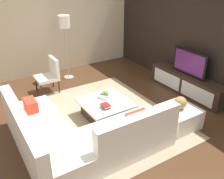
% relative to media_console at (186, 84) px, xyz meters
% --- Properties ---
extents(ground_plane, '(14.00, 14.00, 0.00)m').
position_rel_media_console_xyz_m(ground_plane, '(0.00, -2.40, -0.25)').
color(ground_plane, '#4C301C').
extents(feature_wall_back, '(6.40, 0.12, 2.80)m').
position_rel_media_console_xyz_m(feature_wall_back, '(0.00, 0.30, 1.15)').
color(feature_wall_back, black).
rests_on(feature_wall_back, ground).
extents(side_wall_left, '(0.12, 5.20, 2.80)m').
position_rel_media_console_xyz_m(side_wall_left, '(-3.20, -2.20, 1.15)').
color(side_wall_left, beige).
rests_on(side_wall_left, ground).
extents(area_rug, '(3.35, 2.76, 0.01)m').
position_rel_media_console_xyz_m(area_rug, '(-0.10, -2.40, -0.24)').
color(area_rug, tan).
rests_on(area_rug, ground).
extents(media_console, '(2.15, 0.43, 0.50)m').
position_rel_media_console_xyz_m(media_console, '(0.00, 0.00, 0.00)').
color(media_console, '#332319').
rests_on(media_console, ground).
extents(television, '(0.99, 0.06, 0.61)m').
position_rel_media_console_xyz_m(television, '(0.00, 0.00, 0.56)').
color(television, black).
rests_on(television, media_console).
extents(sectional_couch, '(2.32, 2.41, 0.84)m').
position_rel_media_console_xyz_m(sectional_couch, '(0.51, -3.24, 0.04)').
color(sectional_couch, white).
rests_on(sectional_couch, ground).
extents(coffee_table, '(0.99, 0.95, 0.38)m').
position_rel_media_console_xyz_m(coffee_table, '(-0.10, -2.30, -0.05)').
color(coffee_table, '#332319').
rests_on(coffee_table, ground).
extents(accent_chair_near, '(0.53, 0.53, 0.87)m').
position_rel_media_console_xyz_m(accent_chair_near, '(-1.91, -2.82, 0.24)').
color(accent_chair_near, '#332319').
rests_on(accent_chair_near, ground).
extents(floor_lamp, '(0.31, 0.31, 1.75)m').
position_rel_media_console_xyz_m(floor_lamp, '(-2.47, -2.12, 1.22)').
color(floor_lamp, '#A5A5AA').
rests_on(floor_lamp, ground).
extents(ottoman, '(0.70, 0.70, 0.40)m').
position_rel_media_console_xyz_m(ottoman, '(0.93, -1.22, -0.05)').
color(ottoman, white).
rests_on(ottoman, ground).
extents(fruit_bowl, '(0.28, 0.28, 0.14)m').
position_rel_media_console_xyz_m(fruit_bowl, '(-0.28, -2.20, 0.18)').
color(fruit_bowl, silver).
rests_on(fruit_bowl, coffee_table).
extents(decorative_ball, '(0.25, 0.25, 0.25)m').
position_rel_media_console_xyz_m(decorative_ball, '(0.93, -1.22, 0.27)').
color(decorative_ball, '#AD8451').
rests_on(decorative_ball, ottoman).
extents(book_stack, '(0.20, 0.17, 0.09)m').
position_rel_media_console_xyz_m(book_stack, '(0.12, -2.42, 0.17)').
color(book_stack, '#2D516B').
rests_on(book_stack, coffee_table).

